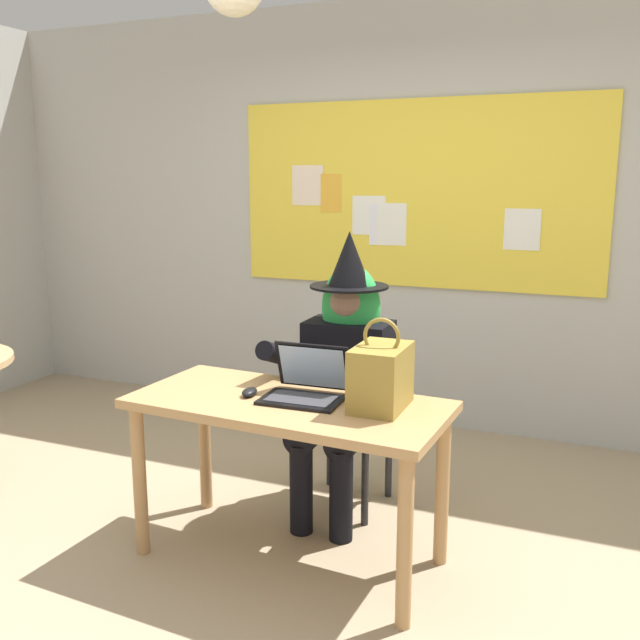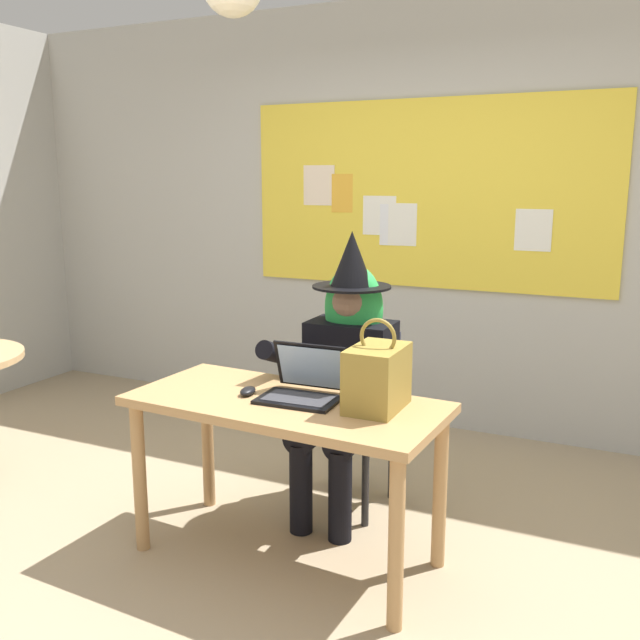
{
  "view_description": "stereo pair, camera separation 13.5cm",
  "coord_description": "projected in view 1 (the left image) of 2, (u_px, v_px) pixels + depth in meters",
  "views": [
    {
      "loc": [
        1.19,
        -2.49,
        1.66
      ],
      "look_at": [
        0.01,
        0.37,
        1.03
      ],
      "focal_mm": 39.21,
      "sensor_mm": 36.0,
      "label": 1
    },
    {
      "loc": [
        1.32,
        -2.44,
        1.66
      ],
      "look_at": [
        0.01,
        0.37,
        1.03
      ],
      "focal_mm": 39.21,
      "sensor_mm": 36.0,
      "label": 2
    }
  ],
  "objects": [
    {
      "name": "handbag",
      "position": [
        381.0,
        376.0,
        2.84
      ],
      "size": [
        0.2,
        0.3,
        0.38
      ],
      "rotation": [
        0.0,
        0.0,
        0.12
      ],
      "color": "olive",
      "rests_on": "desk_main"
    },
    {
      "name": "chair_at_desk",
      "position": [
        353.0,
        407.0,
        3.6
      ],
      "size": [
        0.44,
        0.44,
        0.89
      ],
      "rotation": [
        0.0,
        0.0,
        -1.62
      ],
      "color": "#2D3347",
      "rests_on": "ground"
    },
    {
      "name": "ground_plane",
      "position": [
        286.0,
        566.0,
        3.04
      ],
      "size": [
        24.0,
        24.0,
        0.0
      ],
      "primitive_type": "plane",
      "color": "tan"
    },
    {
      "name": "person_costumed",
      "position": [
        344.0,
        360.0,
        3.43
      ],
      "size": [
        0.6,
        0.66,
        1.41
      ],
      "rotation": [
        0.0,
        0.0,
        -1.55
      ],
      "color": "black",
      "rests_on": "ground"
    },
    {
      "name": "wall_back_bulletin",
      "position": [
        415.0,
        217.0,
        4.59
      ],
      "size": [
        6.4,
        2.14,
        2.78
      ],
      "color": "#B2B2AD",
      "rests_on": "ground"
    },
    {
      "name": "laptop",
      "position": [
        306.0,
        387.0,
        2.99
      ],
      "size": [
        0.35,
        0.31,
        0.23
      ],
      "rotation": [
        0.0,
        0.0,
        0.04
      ],
      "color": "black",
      "rests_on": "desk_main"
    },
    {
      "name": "desk_main",
      "position": [
        288.0,
        423.0,
        2.99
      ],
      "size": [
        1.38,
        0.69,
        0.73
      ],
      "rotation": [
        0.0,
        0.0,
        -0.05
      ],
      "color": "tan",
      "rests_on": "ground"
    },
    {
      "name": "computer_mouse",
      "position": [
        249.0,
        392.0,
        3.02
      ],
      "size": [
        0.07,
        0.11,
        0.03
      ],
      "primitive_type": "ellipsoid",
      "rotation": [
        0.0,
        0.0,
        0.14
      ],
      "color": "black",
      "rests_on": "desk_main"
    }
  ]
}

